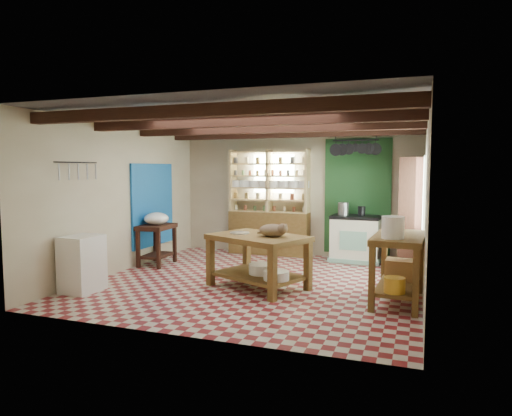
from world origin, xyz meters
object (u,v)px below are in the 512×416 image
(work_table, at_px, (258,262))
(cat, at_px, (273,230))
(stove, at_px, (356,239))
(right_counter, at_px, (398,269))
(white_cabinet, at_px, (82,264))
(prep_table, at_px, (157,245))

(work_table, xyz_separation_m, cat, (0.25, -0.05, 0.50))
(stove, bearing_deg, work_table, -112.20)
(work_table, height_order, right_counter, right_counter)
(stove, relative_size, white_cabinet, 1.11)
(work_table, height_order, white_cabinet, white_cabinet)
(stove, relative_size, right_counter, 0.72)
(right_counter, bearing_deg, stove, 112.81)
(right_counter, height_order, cat, cat)
(cat, bearing_deg, white_cabinet, -145.08)
(white_cabinet, bearing_deg, cat, 23.17)
(white_cabinet, bearing_deg, stove, 47.14)
(right_counter, relative_size, cat, 3.10)
(cat, bearing_deg, right_counter, 13.13)
(white_cabinet, relative_size, right_counter, 0.65)
(work_table, bearing_deg, white_cabinet, -131.97)
(cat, bearing_deg, stove, 84.14)
(stove, bearing_deg, right_counter, -67.95)
(prep_table, relative_size, white_cabinet, 0.92)
(work_table, xyz_separation_m, right_counter, (2.04, -0.06, 0.06))
(right_counter, distance_m, cat, 1.84)
(work_table, relative_size, right_counter, 1.10)
(prep_table, distance_m, right_counter, 4.49)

